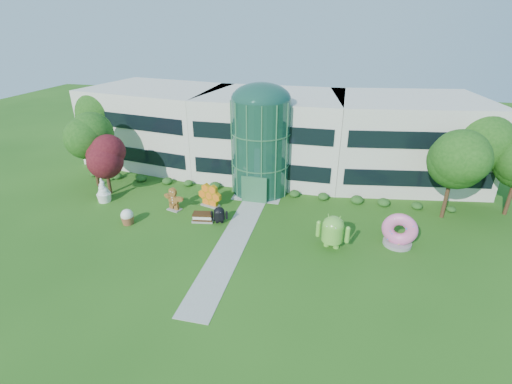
% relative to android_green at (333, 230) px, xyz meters
% --- Properties ---
extents(ground, '(140.00, 140.00, 0.00)m').
position_rel_android_green_xyz_m(ground, '(-8.09, -2.52, -1.62)').
color(ground, '#215114').
rests_on(ground, ground).
extents(building, '(46.00, 15.00, 9.30)m').
position_rel_android_green_xyz_m(building, '(-8.09, 15.48, 3.03)').
color(building, beige).
rests_on(building, ground).
extents(atrium, '(6.00, 6.00, 9.80)m').
position_rel_android_green_xyz_m(atrium, '(-8.09, 9.48, 3.28)').
color(atrium, '#194738').
rests_on(atrium, ground).
extents(walkway, '(2.40, 20.00, 0.04)m').
position_rel_android_green_xyz_m(walkway, '(-8.09, -0.52, -1.60)').
color(walkway, '#9E9E93').
rests_on(walkway, ground).
extents(tree_red, '(4.00, 4.00, 6.00)m').
position_rel_android_green_xyz_m(tree_red, '(-23.59, 4.98, 1.38)').
color(tree_red, '#3F0C14').
rests_on(tree_red, ground).
extents(trees_backdrop, '(52.00, 8.00, 8.40)m').
position_rel_android_green_xyz_m(trees_backdrop, '(-8.09, 10.48, 2.58)').
color(trees_backdrop, '#194711').
rests_on(trees_backdrop, ground).
extents(android_green, '(3.15, 2.38, 3.24)m').
position_rel_android_green_xyz_m(android_green, '(0.00, 0.00, 0.00)').
color(android_green, '#61B138').
rests_on(android_green, ground).
extents(android_black, '(1.81, 1.40, 1.84)m').
position_rel_android_green_xyz_m(android_black, '(-10.20, 1.63, -0.70)').
color(android_black, black).
rests_on(android_black, ground).
extents(donut, '(3.06, 1.87, 2.97)m').
position_rel_android_green_xyz_m(donut, '(5.30, 1.56, -0.14)').
color(donut, '#DB5398').
rests_on(donut, ground).
extents(gingerbread, '(2.76, 1.70, 2.39)m').
position_rel_android_green_xyz_m(gingerbread, '(-15.31, 3.04, -0.43)').
color(gingerbread, brown).
rests_on(gingerbread, ground).
extents(ice_cream_sandwich, '(2.07, 1.26, 0.87)m').
position_rel_android_green_xyz_m(ice_cream_sandwich, '(-11.78, 1.55, -1.19)').
color(ice_cream_sandwich, '#321C0B').
rests_on(ice_cream_sandwich, ground).
extents(honeycomb, '(2.86, 1.69, 2.12)m').
position_rel_android_green_xyz_m(honeycomb, '(-12.16, 4.66, -0.56)').
color(honeycomb, orange).
rests_on(honeycomb, ground).
extents(froyo, '(1.91, 1.91, 2.61)m').
position_rel_android_green_xyz_m(froyo, '(-23.06, 3.13, -0.32)').
color(froyo, white).
rests_on(froyo, ground).
extents(cupcake, '(1.57, 1.57, 1.46)m').
position_rel_android_green_xyz_m(cupcake, '(-18.27, -0.46, -0.89)').
color(cupcake, white).
rests_on(cupcake, ground).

